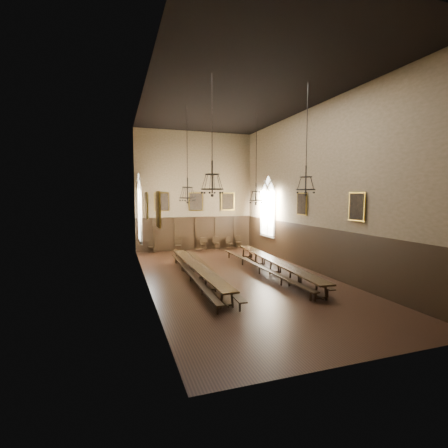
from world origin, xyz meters
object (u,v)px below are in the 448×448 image
chair_2 (178,248)px  chandelier_back_right (256,194)px  table_right (274,267)px  bench_left_outer (191,275)px  chair_7 (239,244)px  bench_right_outer (281,268)px  bench_right_inner (259,269)px  chair_6 (229,245)px  chair_5 (216,245)px  chandelier_back_left (188,192)px  chandelier_front_right (306,182)px  chair_4 (203,246)px  chandelier_front_left (212,182)px  table_left (197,273)px  bench_left_inner (209,272)px  chair_0 (151,249)px

chair_2 → chandelier_back_right: size_ratio=0.18×
table_right → chair_2: size_ratio=10.44×
bench_left_outer → chair_7: chair_7 is taller
bench_left_outer → bench_right_outer: bench_left_outer is taller
bench_right_inner → chair_6: chair_6 is taller
bench_right_outer → chair_7: bearing=84.4°
bench_left_outer → bench_right_inner: 3.83m
chair_2 → chair_5: (2.98, 0.01, 0.01)m
chandelier_back_left → chandelier_front_right: size_ratio=1.09×
table_right → chandelier_front_right: chandelier_front_right is taller
chandelier_back_left → chair_2: bearing=84.6°
chair_4 → chandelier_front_left: 12.24m
table_left → chandelier_back_left: (0.01, 2.19, 4.01)m
chandelier_back_right → chandelier_front_right: bearing=-91.1°
chandelier_back_right → chair_6: bearing=86.3°
chair_2 → chair_5: 2.98m
bench_left_inner → chair_7: bearing=59.8°
chair_0 → chair_6: size_ratio=0.98×
bench_right_outer → chandelier_front_right: 5.46m
bench_left_inner → chandelier_back_left: 4.57m
bench_right_outer → chandelier_front_left: chandelier_front_left is taller
bench_right_inner → chair_0: bearing=119.8°
table_right → bench_right_outer: (0.47, 0.18, -0.12)m
chair_6 → chair_7: bearing=-3.9°
bench_right_outer → chandelier_back_left: (-4.63, 2.13, 4.10)m
bench_right_outer → chair_0: 10.41m
chandelier_front_right → bench_left_outer: bearing=147.2°
chair_2 → chandelier_front_left: 12.00m
chair_6 → chandelier_front_left: chandelier_front_left is taller
table_left → chair_6: size_ratio=10.27×
bench_left_outer → chair_7: 10.41m
bench_right_outer → chair_0: chair_0 is taller
chandelier_back_left → chandelier_back_right: size_ratio=0.97×
chandelier_front_right → chair_0: bearing=115.4°
table_left → chair_4: bearing=73.2°
chair_6 → chandelier_front_right: (-0.48, -11.45, 4.48)m
table_left → chandelier_front_left: 5.13m
chair_6 → chandelier_back_left: chandelier_back_left is taller
chair_0 → chandelier_front_right: chandelier_front_right is taller
chair_5 → chandelier_back_right: 7.18m
chandelier_back_left → chair_0: bearing=102.2°
table_right → chandelier_front_left: 6.56m
chair_5 → table_right: bearing=-85.0°
chair_0 → chair_7: bearing=4.9°
bench_right_inner → chair_4: chair_4 is taller
bench_right_inner → chandelier_back_left: 5.71m
chair_4 → chair_5: (1.04, 0.02, 0.01)m
bench_right_inner → chandelier_back_right: size_ratio=1.93×
bench_left_inner → bench_right_inner: size_ratio=1.06×
bench_left_inner → bench_right_inner: 2.80m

